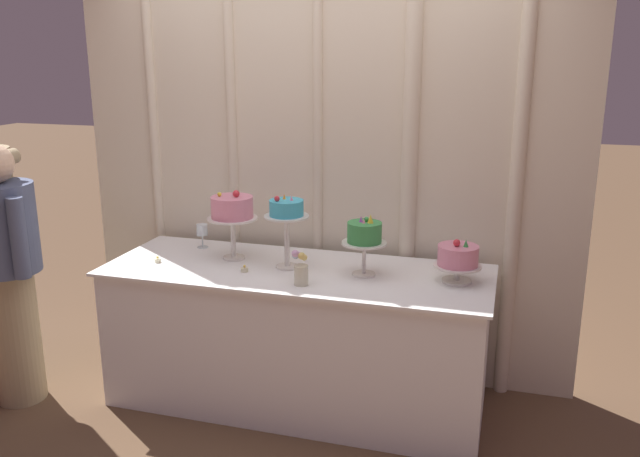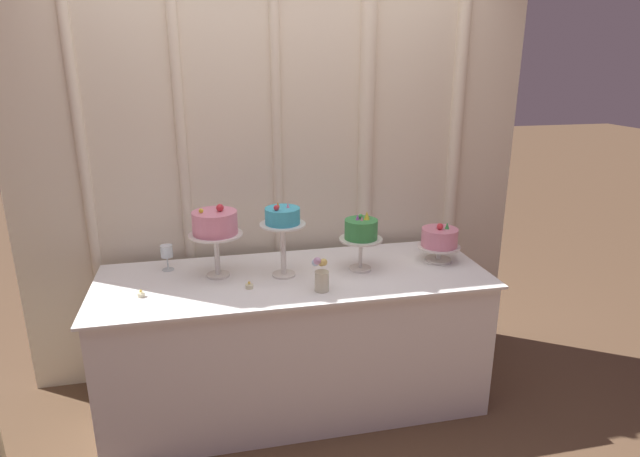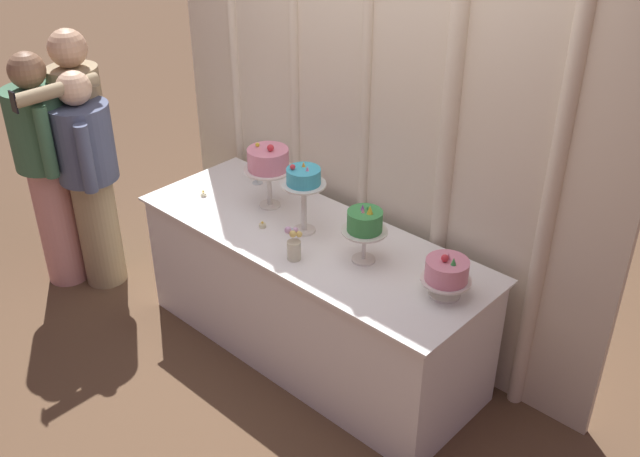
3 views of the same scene
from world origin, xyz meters
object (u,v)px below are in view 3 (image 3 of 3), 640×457
object	(u,v)px
tealight_far_left	(203,194)
flower_vase	(294,245)
tealight_near_left	(262,225)
cake_display_midright	(365,224)
guest_girl_blue_dress	(83,142)
cake_display_rightmost	(447,272)
cake_display_midleft	(304,182)
guest_man_pink_jacket	(89,175)
guest_man_dark_suit	(47,165)
cake_display_leftmost	(268,162)
cake_table	(311,294)
wine_glass	(257,168)

from	to	relation	value
tealight_far_left	flower_vase	bearing A→B (deg)	-7.74
flower_vase	tealight_near_left	xyz separation A→B (m)	(-0.35, 0.11, -0.07)
cake_display_midright	guest_girl_blue_dress	distance (m)	2.12
cake_display_rightmost	flower_vase	distance (m)	0.80
cake_display_midleft	cake_display_midright	size ratio (longest dim) A/B	1.22
guest_man_pink_jacket	tealight_near_left	bearing A→B (deg)	13.15
cake_display_midleft	guest_man_dark_suit	world-z (taller)	guest_man_dark_suit
cake_display_leftmost	tealight_far_left	world-z (taller)	cake_display_leftmost
cake_table	cake_display_midleft	world-z (taller)	cake_display_midleft
cake_table	guest_man_dark_suit	size ratio (longest dim) A/B	1.33
cake_table	wine_glass	size ratio (longest dim) A/B	14.63
cake_table	tealight_near_left	distance (m)	0.50
cake_display_leftmost	cake_display_midleft	distance (m)	0.35
guest_man_dark_suit	tealight_far_left	bearing A→B (deg)	26.32
tealight_far_left	guest_girl_blue_dress	world-z (taller)	guest_girl_blue_dress
wine_glass	tealight_near_left	distance (m)	0.55
cake_table	tealight_far_left	world-z (taller)	tealight_far_left
cake_display_leftmost	cake_display_midleft	xyz separation A→B (m)	(0.35, -0.07, 0.02)
cake_display_rightmost	guest_man_dark_suit	xyz separation A→B (m)	(-2.60, -0.62, -0.07)
cake_display_midright	flower_vase	distance (m)	0.39
cake_display_leftmost	cake_display_midright	distance (m)	0.78
cake_display_midleft	flower_vase	xyz separation A→B (m)	(0.15, -0.24, -0.22)
tealight_far_left	guest_man_dark_suit	xyz separation A→B (m)	(-0.96, -0.48, 0.05)
tealight_far_left	cake_table	bearing A→B (deg)	7.74
cake_display_midright	tealight_near_left	bearing A→B (deg)	-168.69
cake_table	cake_display_rightmost	size ratio (longest dim) A/B	8.64
tealight_far_left	guest_man_pink_jacket	xyz separation A→B (m)	(-0.75, -0.31, -0.02)
cake_display_midright	cake_display_rightmost	world-z (taller)	cake_display_midright
cake_display_midright	cake_display_rightmost	xyz separation A→B (m)	(0.48, 0.03, -0.09)
cake_display_leftmost	guest_girl_blue_dress	xyz separation A→B (m)	(-1.31, -0.40, -0.15)
flower_vase	tealight_far_left	size ratio (longest dim) A/B	4.95
cake_display_leftmost	wine_glass	distance (m)	0.36
cake_display_rightmost	cake_display_leftmost	bearing A→B (deg)	178.08
cake_table	flower_vase	xyz separation A→B (m)	(0.10, -0.23, 0.48)
cake_display_midright	guest_man_pink_jacket	size ratio (longest dim) A/B	0.23
cake_display_rightmost	tealight_near_left	size ratio (longest dim) A/B	6.01
cake_table	cake_display_midleft	bearing A→B (deg)	170.09
wine_glass	guest_man_pink_jacket	xyz separation A→B (m)	(-0.86, -0.65, -0.11)
cake_display_leftmost	tealight_near_left	xyz separation A→B (m)	(0.15, -0.20, -0.27)
tealight_near_left	cake_display_midleft	bearing A→B (deg)	33.20
tealight_near_left	guest_man_dark_suit	size ratio (longest dim) A/B	0.03
cake_display_leftmost	wine_glass	xyz separation A→B (m)	(-0.27, 0.15, -0.18)
flower_vase	guest_girl_blue_dress	xyz separation A→B (m)	(-1.81, -0.10, 0.06)
guest_man_dark_suit	cake_display_midright	bearing A→B (deg)	15.53
guest_man_pink_jacket	flower_vase	bearing A→B (deg)	6.73
wine_glass	guest_man_dark_suit	xyz separation A→B (m)	(-1.08, -0.81, -0.04)
guest_man_pink_jacket	cake_display_rightmost	bearing A→B (deg)	10.82
cake_display_leftmost	cake_display_rightmost	xyz separation A→B (m)	(1.26, -0.04, -0.16)
guest_girl_blue_dress	cake_display_midleft	bearing A→B (deg)	11.39
cake_display_midleft	flower_vase	distance (m)	0.36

